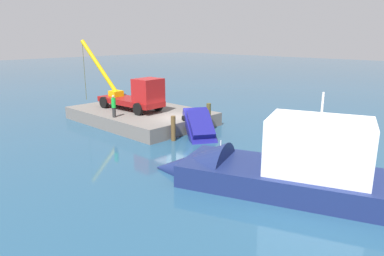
{
  "coord_description": "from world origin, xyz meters",
  "views": [
    {
      "loc": [
        19.66,
        -18.64,
        7.25
      ],
      "look_at": [
        2.15,
        -0.29,
        0.64
      ],
      "focal_mm": 33.02,
      "sensor_mm": 36.0,
      "label": 1
    }
  ],
  "objects_px": {
    "dock_worker": "(114,106)",
    "moored_yacht": "(265,177)",
    "crane_truck": "(136,95)",
    "salvaged_car": "(201,130)"
  },
  "relations": [
    {
      "from": "salvaged_car",
      "to": "moored_yacht",
      "type": "bearing_deg",
      "value": -26.98
    },
    {
      "from": "crane_truck",
      "to": "moored_yacht",
      "type": "xyz_separation_m",
      "value": [
        15.28,
        -3.89,
        -1.93
      ]
    },
    {
      "from": "dock_worker",
      "to": "moored_yacht",
      "type": "bearing_deg",
      "value": -4.38
    },
    {
      "from": "salvaged_car",
      "to": "dock_worker",
      "type": "bearing_deg",
      "value": -155.07
    },
    {
      "from": "moored_yacht",
      "to": "dock_worker",
      "type": "bearing_deg",
      "value": 175.62
    },
    {
      "from": "crane_truck",
      "to": "moored_yacht",
      "type": "relative_size",
      "value": 0.62
    },
    {
      "from": "salvaged_car",
      "to": "moored_yacht",
      "type": "distance_m",
      "value": 9.07
    },
    {
      "from": "crane_truck",
      "to": "salvaged_car",
      "type": "bearing_deg",
      "value": 1.78
    },
    {
      "from": "dock_worker",
      "to": "salvaged_car",
      "type": "xyz_separation_m",
      "value": [
        6.46,
        3.0,
        -1.31
      ]
    },
    {
      "from": "crane_truck",
      "to": "salvaged_car",
      "type": "height_order",
      "value": "crane_truck"
    }
  ]
}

